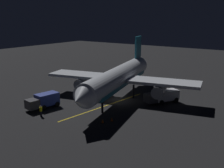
# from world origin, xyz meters

# --- Properties ---
(ground_plane) EXTENTS (180.00, 180.00, 0.20)m
(ground_plane) POSITION_xyz_m (0.00, 0.00, -0.10)
(ground_plane) COLOR black
(apron_guide_stripe) EXTENTS (2.86, 19.96, 0.01)m
(apron_guide_stripe) POSITION_xyz_m (0.04, 4.00, 0.00)
(apron_guide_stripe) COLOR gold
(apron_guide_stripe) RESTS_ON ground_plane
(airliner) EXTENTS (29.01, 32.66, 10.87)m
(airliner) POSITION_xyz_m (0.13, -0.54, 4.21)
(airliner) COLOR silver
(airliner) RESTS_ON ground_plane
(baggage_truck) EXTENTS (3.02, 5.83, 2.45)m
(baggage_truck) POSITION_xyz_m (7.81, 10.79, 1.24)
(baggage_truck) COLOR navy
(baggage_truck) RESTS_ON ground_plane
(catering_truck) EXTENTS (4.87, 6.65, 2.17)m
(catering_truck) POSITION_xyz_m (-7.27, -3.36, 1.16)
(catering_truck) COLOR silver
(catering_truck) RESTS_ON ground_plane
(ground_crew_worker) EXTENTS (0.40, 0.40, 1.74)m
(ground_crew_worker) POSITION_xyz_m (5.14, 13.77, 0.89)
(ground_crew_worker) COLOR black
(ground_crew_worker) RESTS_ON ground_plane
(traffic_cone_near_left) EXTENTS (0.50, 0.50, 0.55)m
(traffic_cone_near_left) POSITION_xyz_m (-4.93, 9.07, 0.25)
(traffic_cone_near_left) COLOR #EA590F
(traffic_cone_near_left) RESTS_ON ground_plane
(traffic_cone_near_right) EXTENTS (0.50, 0.50, 0.55)m
(traffic_cone_near_right) POSITION_xyz_m (8.38, 9.78, 0.25)
(traffic_cone_near_right) COLOR #EA590F
(traffic_cone_near_right) RESTS_ON ground_plane
(traffic_cone_under_wing) EXTENTS (0.50, 0.50, 0.55)m
(traffic_cone_under_wing) POSITION_xyz_m (-4.25, 10.39, 0.25)
(traffic_cone_under_wing) COLOR #EA590F
(traffic_cone_under_wing) RESTS_ON ground_plane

